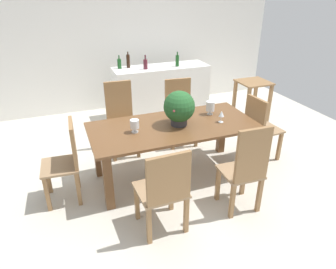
{
  "coord_description": "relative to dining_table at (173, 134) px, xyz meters",
  "views": [
    {
      "loc": [
        -1.29,
        -3.45,
        2.34
      ],
      "look_at": [
        -0.05,
        -0.16,
        0.59
      ],
      "focal_mm": 33.11,
      "sensor_mm": 36.0,
      "label": 1
    }
  ],
  "objects": [
    {
      "name": "chair_near_left",
      "position": [
        -0.46,
        -0.94,
        -0.07
      ],
      "size": [
        0.49,
        0.48,
        0.97
      ],
      "rotation": [
        0.0,
        0.0,
        3.18
      ],
      "color": "olive",
      "rests_on": "ground"
    },
    {
      "name": "chair_far_left",
      "position": [
        -0.46,
        0.95,
        -0.04
      ],
      "size": [
        0.45,
        0.49,
        1.05
      ],
      "rotation": [
        0.0,
        0.0,
        -0.05
      ],
      "color": "olive",
      "rests_on": "ground"
    },
    {
      "name": "chair_head_end",
      "position": [
        -1.3,
        -0.01,
        -0.07
      ],
      "size": [
        0.43,
        0.45,
        0.97
      ],
      "rotation": [
        0.0,
        0.0,
        -1.63
      ],
      "color": "olive",
      "rests_on": "ground"
    },
    {
      "name": "back_wall",
      "position": [
        0.0,
        2.82,
        0.69
      ],
      "size": [
        6.4,
        0.1,
        2.6
      ],
      "primitive_type": "cube",
      "color": "white",
      "rests_on": "ground"
    },
    {
      "name": "chair_foot_end",
      "position": [
        1.3,
        -0.01,
        -0.09
      ],
      "size": [
        0.44,
        0.46,
        0.94
      ],
      "rotation": [
        0.0,
        0.0,
        1.65
      ],
      "color": "olive",
      "rests_on": "ground"
    },
    {
      "name": "ground_plane",
      "position": [
        0.0,
        0.22,
        -0.61
      ],
      "size": [
        7.04,
        7.04,
        0.0
      ],
      "primitive_type": "plane",
      "color": "beige"
    },
    {
      "name": "side_table",
      "position": [
        1.98,
        1.16,
        -0.06
      ],
      "size": [
        0.53,
        0.51,
        0.76
      ],
      "color": "olive",
      "rests_on": "ground"
    },
    {
      "name": "wine_bottle_dark",
      "position": [
        0.86,
        2.0,
        0.43
      ],
      "size": [
        0.06,
        0.06,
        0.26
      ],
      "color": "#194C1E",
      "rests_on": "kitchen_counter"
    },
    {
      "name": "flower_centerpiece",
      "position": [
        0.07,
        -0.01,
        0.36
      ],
      "size": [
        0.38,
        0.38,
        0.43
      ],
      "color": "#333338",
      "rests_on": "dining_table"
    },
    {
      "name": "wine_glass",
      "position": [
        0.6,
        -0.12,
        0.23
      ],
      "size": [
        0.07,
        0.07,
        0.15
      ],
      "color": "silver",
      "rests_on": "dining_table"
    },
    {
      "name": "chair_near_right",
      "position": [
        0.46,
        -0.93,
        -0.04
      ],
      "size": [
        0.43,
        0.42,
        1.06
      ],
      "rotation": [
        0.0,
        0.0,
        3.11
      ],
      "color": "olive",
      "rests_on": "ground"
    },
    {
      "name": "crystal_vase_center_near",
      "position": [
        -0.5,
        -0.02,
        0.22
      ],
      "size": [
        0.11,
        0.11,
        0.16
      ],
      "color": "silver",
      "rests_on": "dining_table"
    },
    {
      "name": "wine_bottle_tall",
      "position": [
        -0.0,
        2.21,
        0.44
      ],
      "size": [
        0.06,
        0.06,
        0.28
      ],
      "color": "black",
      "rests_on": "kitchen_counter"
    },
    {
      "name": "wine_bottle_green",
      "position": [
        -0.16,
        2.21,
        0.41
      ],
      "size": [
        0.07,
        0.07,
        0.23
      ],
      "color": "#194C1E",
      "rests_on": "kitchen_counter"
    },
    {
      "name": "dining_table",
      "position": [
        0.0,
        0.0,
        0.0
      ],
      "size": [
        2.07,
        0.96,
        0.74
      ],
      "color": "brown",
      "rests_on": "ground"
    },
    {
      "name": "chair_far_right",
      "position": [
        0.47,
        0.94,
        -0.06
      ],
      "size": [
        0.49,
        0.49,
        1.0
      ],
      "rotation": [
        0.0,
        0.0,
        -0.09
      ],
      "color": "olive",
      "rests_on": "ground"
    },
    {
      "name": "crystal_vase_left",
      "position": [
        0.59,
        0.15,
        0.24
      ],
      "size": [
        0.11,
        0.11,
        0.18
      ],
      "color": "silver",
      "rests_on": "dining_table"
    },
    {
      "name": "kitchen_counter",
      "position": [
        0.58,
        2.08,
        -0.15
      ],
      "size": [
        1.77,
        0.56,
        0.93
      ],
      "primitive_type": "cube",
      "color": "white",
      "rests_on": "ground"
    },
    {
      "name": "wine_bottle_amber",
      "position": [
        0.26,
        2.01,
        0.41
      ],
      "size": [
        0.08,
        0.08,
        0.25
      ],
      "color": "#511E28",
      "rests_on": "kitchen_counter"
    }
  ]
}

